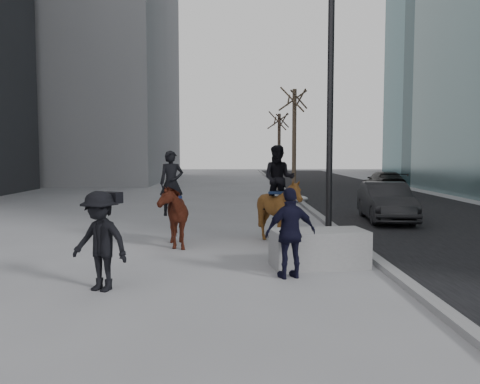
{
  "coord_description": "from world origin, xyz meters",
  "views": [
    {
      "loc": [
        -0.12,
        -10.59,
        2.44
      ],
      "look_at": [
        0.0,
        1.2,
        1.5
      ],
      "focal_mm": 38.0,
      "sensor_mm": 36.0,
      "label": 1
    }
  ],
  "objects_px": {
    "planter": "(319,248)",
    "mounted_right": "(279,204)",
    "car_near": "(386,202)",
    "mounted_left": "(171,211)"
  },
  "relations": [
    {
      "from": "planter",
      "to": "mounted_right",
      "type": "bearing_deg",
      "value": 101.56
    },
    {
      "from": "car_near",
      "to": "mounted_left",
      "type": "xyz_separation_m",
      "value": [
        -6.97,
        -4.66,
        0.24
      ]
    },
    {
      "from": "mounted_left",
      "to": "mounted_right",
      "type": "xyz_separation_m",
      "value": [
        2.83,
        0.46,
        0.13
      ]
    },
    {
      "from": "mounted_left",
      "to": "mounted_right",
      "type": "height_order",
      "value": "mounted_right"
    },
    {
      "from": "car_near",
      "to": "mounted_left",
      "type": "relative_size",
      "value": 1.67
    },
    {
      "from": "planter",
      "to": "mounted_right",
      "type": "relative_size",
      "value": 0.75
    },
    {
      "from": "car_near",
      "to": "mounted_right",
      "type": "relative_size",
      "value": 1.58
    },
    {
      "from": "planter",
      "to": "car_near",
      "type": "bearing_deg",
      "value": 63.49
    },
    {
      "from": "planter",
      "to": "mounted_right",
      "type": "distance_m",
      "value": 3.04
    },
    {
      "from": "planter",
      "to": "mounted_left",
      "type": "xyz_separation_m",
      "value": [
        -3.42,
        2.45,
        0.52
      ]
    }
  ]
}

